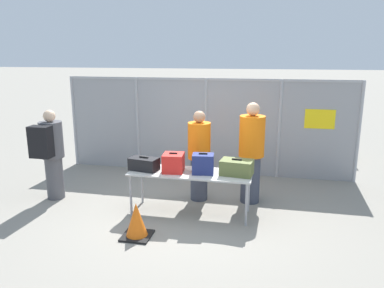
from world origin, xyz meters
The scene contains 12 objects.
ground_plane centered at (0.00, 0.00, 0.00)m, with size 120.00×120.00×0.00m, color gray.
fence_section centered at (0.02, 2.27, 1.10)m, with size 6.38×0.07×2.10m.
inspection_table centered at (0.14, 0.02, 0.67)m, with size 2.00×0.68×0.72m.
suitcase_black centered at (-0.64, -0.03, 0.83)m, with size 0.51×0.36×0.23m.
suitcase_red centered at (-0.14, -0.01, 0.87)m, with size 0.36×0.38×0.32m.
suitcase_navy centered at (0.36, 0.00, 0.88)m, with size 0.37×0.30×0.34m.
suitcase_olive centered at (0.89, 0.04, 0.85)m, with size 0.54×0.39×0.27m.
traveler_hooded centered at (-2.45, 0.12, 0.90)m, with size 0.41×0.63×1.65m.
security_worker_near centered at (0.16, 0.67, 0.85)m, with size 0.41×0.41×1.64m.
security_worker_far centered at (1.08, 0.74, 0.93)m, with size 0.45×0.45×1.80m.
utility_trailer centered at (1.98, 4.35, 0.39)m, with size 3.64×2.20×0.65m.
traffic_cone centered at (-0.45, -0.96, 0.24)m, with size 0.42×0.42×0.53m.
Camera 1 is at (1.37, -5.69, 2.62)m, focal length 35.00 mm.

